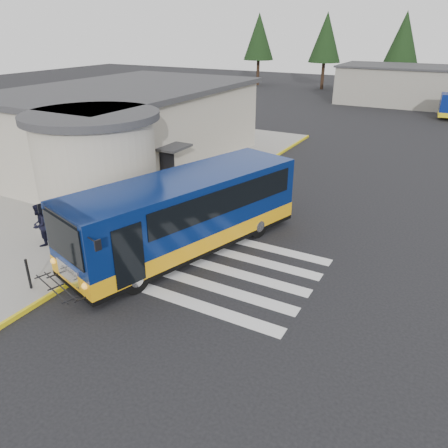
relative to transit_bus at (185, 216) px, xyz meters
The scene contains 9 objects.
ground 2.45m from the transit_bus, ahead, with size 140.00×140.00×0.00m, color black.
sidewalk 8.24m from the transit_bus, 149.89° to the left, with size 10.00×34.00×0.15m, color gray.
curb_strip 4.77m from the transit_bus, 116.98° to the left, with size 0.12×34.00×0.16m, color yellow.
station_building 11.34m from the transit_bus, 141.79° to the left, with size 12.70×18.70×4.80m.
crosswalk 2.19m from the transit_bus, 26.20° to the right, with size 8.00×5.35×0.01m.
transit_bus is the anchor object (origin of this frame).
pedestrian_a 3.72m from the transit_bus, 162.59° to the right, with size 0.69×0.45×1.88m, color black.
pedestrian_b 5.86m from the transit_bus, 152.22° to the right, with size 0.85×0.66×1.75m, color black.
bollard 5.98m from the transit_bus, 119.29° to the right, with size 0.09×0.09×1.11m, color black.
Camera 1 is at (6.94, -13.11, 8.28)m, focal length 35.00 mm.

